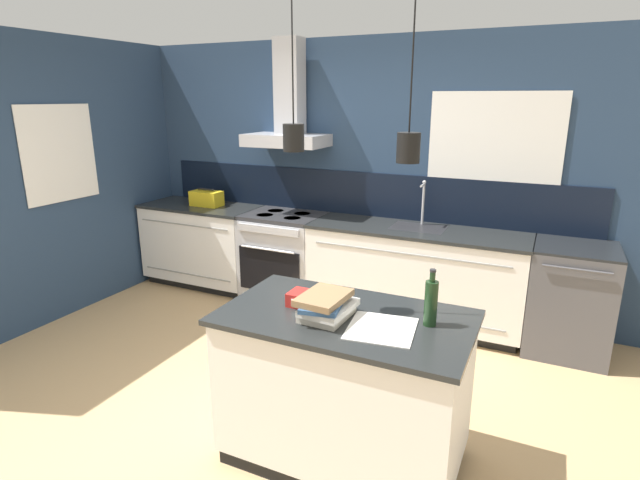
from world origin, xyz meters
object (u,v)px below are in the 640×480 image
object	(u,v)px
red_supply_box	(307,299)
dishwasher	(570,299)
bottle_on_island	(431,302)
oven_range	(284,257)
book_stack	(326,306)
yellow_toolbox	(207,198)

from	to	relation	value
red_supply_box	dishwasher	bearing A→B (deg)	54.19
bottle_on_island	red_supply_box	size ratio (longest dim) A/B	1.47
oven_range	book_stack	distance (m)	2.55
oven_range	bottle_on_island	bearing A→B (deg)	-44.62
red_supply_box	bottle_on_island	bearing A→B (deg)	4.34
bottle_on_island	book_stack	world-z (taller)	bottle_on_island
book_stack	red_supply_box	size ratio (longest dim) A/B	1.69
dishwasher	yellow_toolbox	distance (m)	3.66
dishwasher	yellow_toolbox	world-z (taller)	yellow_toolbox
oven_range	dishwasher	bearing A→B (deg)	0.09
dishwasher	red_supply_box	world-z (taller)	red_supply_box
bottle_on_island	book_stack	size ratio (longest dim) A/B	0.87
dishwasher	bottle_on_island	size ratio (longest dim) A/B	2.98
dishwasher	book_stack	xyz separation A→B (m)	(-1.25, -2.06, 0.52)
bottle_on_island	red_supply_box	bearing A→B (deg)	-175.66
oven_range	yellow_toolbox	size ratio (longest dim) A/B	2.68
bottle_on_island	oven_range	bearing A→B (deg)	135.38
dishwasher	book_stack	bearing A→B (deg)	-121.30
book_stack	red_supply_box	bearing A→B (deg)	149.09
oven_range	yellow_toolbox	distance (m)	1.10
dishwasher	yellow_toolbox	bearing A→B (deg)	180.00
dishwasher	yellow_toolbox	xyz separation A→B (m)	(-3.62, 0.00, 0.54)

